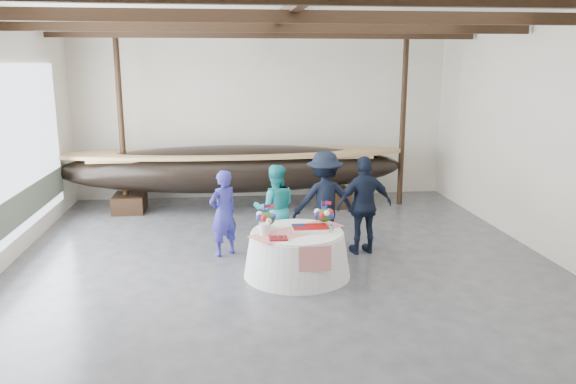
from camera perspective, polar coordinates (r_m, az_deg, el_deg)
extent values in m
cube|color=#3D3D42|center=(9.98, -0.16, -8.22)|extent=(10.00, 12.00, 0.01)
cube|color=silver|center=(15.35, -2.64, 7.86)|extent=(10.00, 0.02, 4.50)
cube|color=silver|center=(3.66, 10.26, -8.89)|extent=(10.00, 0.02, 4.50)
cube|color=silver|center=(11.12, 26.47, 4.60)|extent=(0.02, 12.00, 4.50)
cube|color=white|center=(9.35, -0.18, 18.45)|extent=(10.00, 12.00, 0.01)
cube|color=black|center=(8.34, 0.61, 17.39)|extent=(9.80, 0.12, 0.18)
cube|color=black|center=(10.82, -1.08, 16.36)|extent=(9.80, 0.12, 0.18)
cube|color=black|center=(13.31, -2.13, 15.71)|extent=(9.80, 0.12, 0.18)
cube|color=black|center=(9.34, -0.18, 17.71)|extent=(0.15, 11.76, 0.15)
cylinder|color=black|center=(14.19, -16.61, 6.93)|extent=(0.14, 0.14, 4.50)
cylinder|color=black|center=(14.68, 11.60, 7.38)|extent=(0.14, 0.14, 4.50)
cube|color=silver|center=(11.10, -27.17, 3.20)|extent=(0.02, 7.00, 3.20)
cube|color=#596654|center=(11.30, -26.55, -2.29)|extent=(0.02, 7.00, 0.60)
cube|color=black|center=(14.51, -15.77, -1.06)|extent=(0.75, 0.97, 0.43)
cube|color=black|center=(14.58, 4.69, -0.55)|extent=(0.75, 0.97, 0.43)
ellipsoid|color=black|center=(14.14, -5.59, 2.36)|extent=(8.61, 1.72, 1.18)
cube|color=#9E7A4C|center=(14.09, -5.62, 3.65)|extent=(6.89, 1.13, 0.06)
cone|color=silver|center=(9.77, 0.93, -6.30)|extent=(1.85, 1.85, 0.76)
cylinder|color=silver|center=(9.65, 0.93, -4.11)|extent=(1.57, 1.57, 0.04)
cube|color=red|center=(9.65, 0.93, -3.97)|extent=(1.74, 1.37, 0.01)
cube|color=white|center=(9.65, 2.25, -3.78)|extent=(0.60, 0.40, 0.07)
cylinder|color=white|center=(9.42, -2.40, -3.81)|extent=(0.18, 0.18, 0.19)
cylinder|color=white|center=(9.87, -2.44, -3.04)|extent=(0.18, 0.18, 0.19)
cube|color=maroon|center=(9.20, -1.00, -4.73)|extent=(0.30, 0.24, 0.03)
cone|color=silver|center=(9.60, 4.43, -3.73)|extent=(0.09, 0.09, 0.12)
imported|color=navy|center=(10.72, -6.60, -2.15)|extent=(0.72, 0.68, 1.66)
imported|color=teal|center=(10.86, -1.34, -1.69)|extent=(0.85, 0.66, 1.72)
imported|color=black|center=(11.03, 3.73, -0.88)|extent=(1.30, 0.80, 1.95)
imported|color=black|center=(10.84, 7.77, -1.35)|extent=(1.18, 0.64, 1.90)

